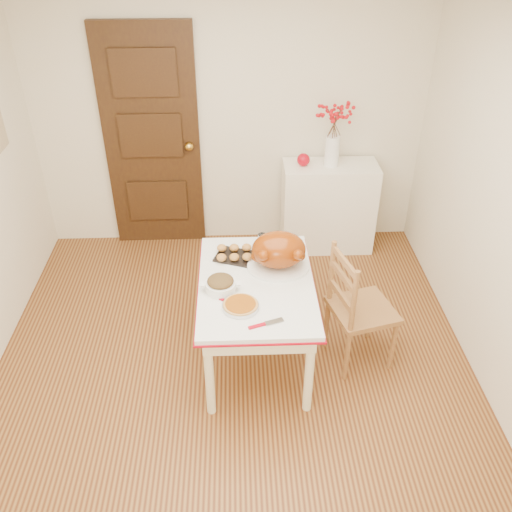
{
  "coord_description": "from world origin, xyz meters",
  "views": [
    {
      "loc": [
        0.05,
        -2.76,
        2.97
      ],
      "look_at": [
        0.17,
        0.32,
        0.88
      ],
      "focal_mm": 38.9,
      "sensor_mm": 36.0,
      "label": 1
    }
  ],
  "objects_px": {
    "sideboard": "(328,207)",
    "chair_oak": "(363,307)",
    "kitchen_table": "(256,321)",
    "pumpkin_pie": "(241,305)",
    "turkey_platter": "(279,252)"
  },
  "relations": [
    {
      "from": "kitchen_table",
      "to": "sideboard",
      "type": "bearing_deg",
      "value": 64.06
    },
    {
      "from": "sideboard",
      "to": "pumpkin_pie",
      "type": "distance_m",
      "value": 2.0
    },
    {
      "from": "kitchen_table",
      "to": "turkey_platter",
      "type": "bearing_deg",
      "value": 44.35
    },
    {
      "from": "chair_oak",
      "to": "turkey_platter",
      "type": "relative_size",
      "value": 2.15
    },
    {
      "from": "kitchen_table",
      "to": "pumpkin_pie",
      "type": "distance_m",
      "value": 0.48
    },
    {
      "from": "kitchen_table",
      "to": "pumpkin_pie",
      "type": "xyz_separation_m",
      "value": [
        -0.11,
        -0.27,
        0.37
      ]
    },
    {
      "from": "chair_oak",
      "to": "turkey_platter",
      "type": "bearing_deg",
      "value": 57.85
    },
    {
      "from": "sideboard",
      "to": "turkey_platter",
      "type": "relative_size",
      "value": 1.94
    },
    {
      "from": "pumpkin_pie",
      "to": "turkey_platter",
      "type": "bearing_deg",
      "value": 57.7
    },
    {
      "from": "sideboard",
      "to": "kitchen_table",
      "type": "distance_m",
      "value": 1.69
    },
    {
      "from": "chair_oak",
      "to": "turkey_platter",
      "type": "distance_m",
      "value": 0.72
    },
    {
      "from": "kitchen_table",
      "to": "chair_oak",
      "type": "height_order",
      "value": "chair_oak"
    },
    {
      "from": "kitchen_table",
      "to": "turkey_platter",
      "type": "distance_m",
      "value": 0.54
    },
    {
      "from": "sideboard",
      "to": "chair_oak",
      "type": "bearing_deg",
      "value": -89.42
    },
    {
      "from": "turkey_platter",
      "to": "pumpkin_pie",
      "type": "bearing_deg",
      "value": -118.2
    }
  ]
}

